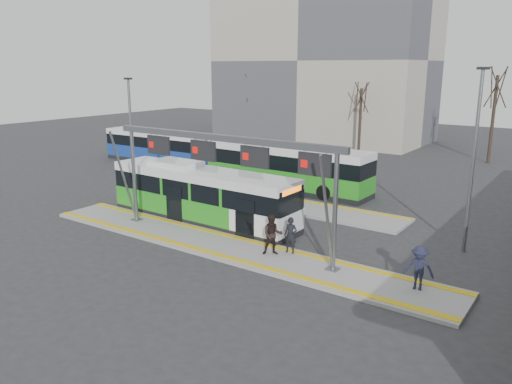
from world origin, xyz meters
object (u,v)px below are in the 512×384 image
passenger_a (291,235)px  passenger_c (419,268)px  gantry (221,157)px  passenger_b (273,235)px  hero_bus (202,195)px

passenger_a → passenger_c: 5.99m
passenger_a → passenger_c: passenger_c is taller
gantry → passenger_a: (3.38, 0.70, -3.32)m
gantry → passenger_b: (2.82, 0.06, -3.22)m
gantry → passenger_a: gantry is taller
hero_bus → passenger_c: (12.80, -2.25, -0.45)m
hero_bus → passenger_b: size_ratio=6.27×
passenger_b → passenger_c: 6.52m
gantry → passenger_a: 4.79m
gantry → passenger_c: (9.34, 0.20, -3.28)m
passenger_b → hero_bus: bearing=121.7°
passenger_c → gantry: bearing=174.2°
passenger_a → passenger_c: size_ratio=0.96×
hero_bus → passenger_c: hero_bus is taller
hero_bus → passenger_c: size_ratio=6.73×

